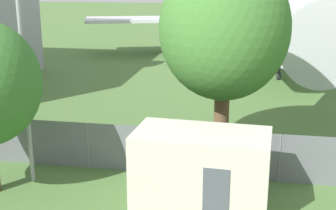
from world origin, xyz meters
TOP-DOWN VIEW (x-y plane):
  - perimeter_fence at (-0.00, 11.04)m, footprint 56.07×0.07m
  - airplane at (6.73, 40.02)m, footprint 33.30×42.48m
  - portable_cabin at (4.91, 8.62)m, footprint 4.64×2.65m
  - tree_far_right at (5.23, 13.61)m, footprint 5.45×5.45m
  - light_mast at (-1.71, 9.46)m, footprint 0.44×0.44m

SIDE VIEW (x-z plane):
  - perimeter_fence at x=0.00m, z-range 0.00..1.94m
  - portable_cabin at x=4.91m, z-range 0.00..2.68m
  - airplane at x=6.73m, z-range -2.79..10.88m
  - tree_far_right at x=5.23m, z-range 1.23..9.75m
  - light_mast at x=-1.71m, z-range 0.91..10.26m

